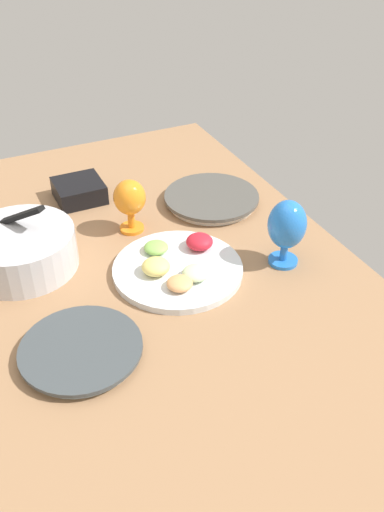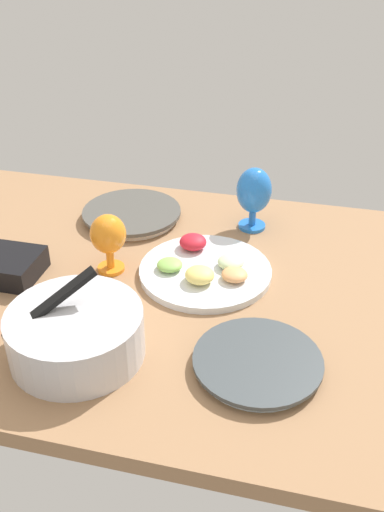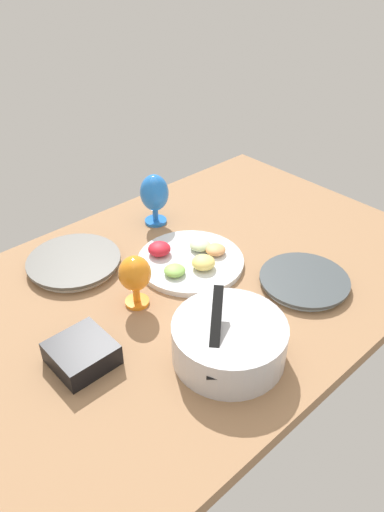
# 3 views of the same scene
# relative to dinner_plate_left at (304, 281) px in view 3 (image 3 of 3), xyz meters

# --- Properties ---
(ground_plane) EXTENTS (1.60, 1.04, 0.04)m
(ground_plane) POSITION_rel_dinner_plate_left_xyz_m (0.24, -0.25, -0.03)
(ground_plane) COLOR #99704C
(dinner_plate_left) EXTENTS (0.26, 0.26, 0.02)m
(dinner_plate_left) POSITION_rel_dinner_plate_left_xyz_m (0.00, 0.00, 0.00)
(dinner_plate_left) COLOR silver
(dinner_plate_left) RESTS_ON ground_plane
(dinner_plate_right) EXTENTS (0.29, 0.29, 0.03)m
(dinner_plate_right) POSITION_rel_dinner_plate_left_xyz_m (0.45, -0.54, 0.00)
(dinner_plate_right) COLOR silver
(dinner_plate_right) RESTS_ON ground_plane
(mixing_bowl) EXTENTS (0.28, 0.28, 0.18)m
(mixing_bowl) POSITION_rel_dinner_plate_left_xyz_m (0.37, 0.05, 0.04)
(mixing_bowl) COLOR silver
(mixing_bowl) RESTS_ON ground_plane
(fruit_platter) EXTENTS (0.33, 0.33, 0.06)m
(fruit_platter) POSITION_rel_dinner_plate_left_xyz_m (0.18, -0.31, 0.00)
(fruit_platter) COLOR silver
(fruit_platter) RESTS_ON ground_plane
(hurricane_glass_orange) EXTENTS (0.09, 0.09, 0.16)m
(hurricane_glass_orange) POSITION_rel_dinner_plate_left_xyz_m (0.42, -0.27, 0.09)
(hurricane_glass_orange) COLOR orange
(hurricane_glass_orange) RESTS_ON ground_plane
(hurricane_glass_blue) EXTENTS (0.10, 0.10, 0.18)m
(hurricane_glass_blue) POSITION_rel_dinner_plate_left_xyz_m (0.10, -0.57, 0.10)
(hurricane_glass_blue) COLOR blue
(hurricane_glass_blue) RESTS_ON ground_plane
(square_bowl_black) EXTENTS (0.14, 0.14, 0.06)m
(square_bowl_black) POSITION_rel_dinner_plate_left_xyz_m (0.65, -0.18, 0.02)
(square_bowl_black) COLOR black
(square_bowl_black) RESTS_ON ground_plane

